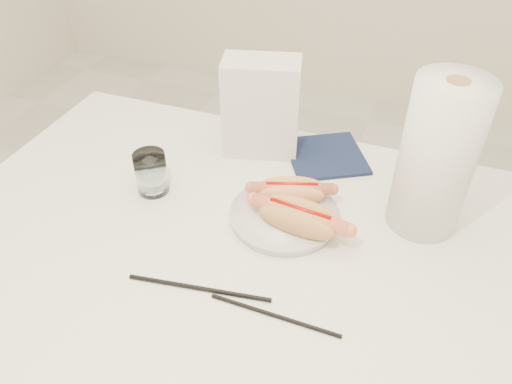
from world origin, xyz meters
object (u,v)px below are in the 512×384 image
(table, at_px, (249,267))
(water_glass, at_px, (151,173))
(plate, at_px, (284,217))
(hotdog_right, at_px, (300,217))
(napkin_box, at_px, (261,107))
(hotdog_left, at_px, (292,191))
(paper_towel_roll, at_px, (437,158))

(table, bearing_deg, water_glass, 161.58)
(plate, distance_m, hotdog_right, 0.06)
(water_glass, relative_size, napkin_box, 0.41)
(water_glass, xyz_separation_m, napkin_box, (0.16, 0.22, 0.06))
(water_glass, height_order, napkin_box, napkin_box)
(hotdog_left, height_order, napkin_box, napkin_box)
(napkin_box, xyz_separation_m, paper_towel_roll, (0.37, -0.12, 0.04))
(hotdog_left, relative_size, hotdog_right, 0.84)
(hotdog_left, xyz_separation_m, water_glass, (-0.28, -0.05, 0.01))
(paper_towel_roll, bearing_deg, hotdog_right, -150.95)
(water_glass, bearing_deg, table, -18.42)
(paper_towel_roll, bearing_deg, plate, -160.11)
(hotdog_right, relative_size, napkin_box, 0.87)
(table, distance_m, paper_towel_roll, 0.39)
(hotdog_right, xyz_separation_m, paper_towel_roll, (0.21, 0.12, 0.11))
(plate, relative_size, napkin_box, 0.93)
(plate, bearing_deg, napkin_box, 120.28)
(hotdog_left, xyz_separation_m, hotdog_right, (0.04, -0.07, 0.00))
(water_glass, height_order, paper_towel_roll, paper_towel_roll)
(plate, xyz_separation_m, hotdog_right, (0.04, -0.03, 0.03))
(paper_towel_roll, bearing_deg, napkin_box, 161.66)
(plate, height_order, napkin_box, napkin_box)
(plate, bearing_deg, table, -115.27)
(hotdog_left, relative_size, paper_towel_roll, 0.54)
(hotdog_right, bearing_deg, napkin_box, 130.76)
(plate, distance_m, napkin_box, 0.26)
(hotdog_right, bearing_deg, paper_towel_roll, 35.84)
(plate, height_order, paper_towel_roll, paper_towel_roll)
(table, xyz_separation_m, hotdog_right, (0.08, 0.06, 0.10))
(hotdog_right, relative_size, water_glass, 2.12)
(table, height_order, hotdog_left, hotdog_left)
(napkin_box, bearing_deg, paper_towel_roll, -32.43)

